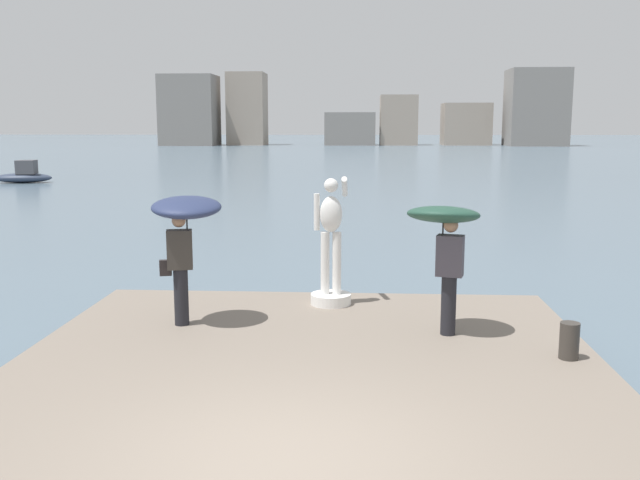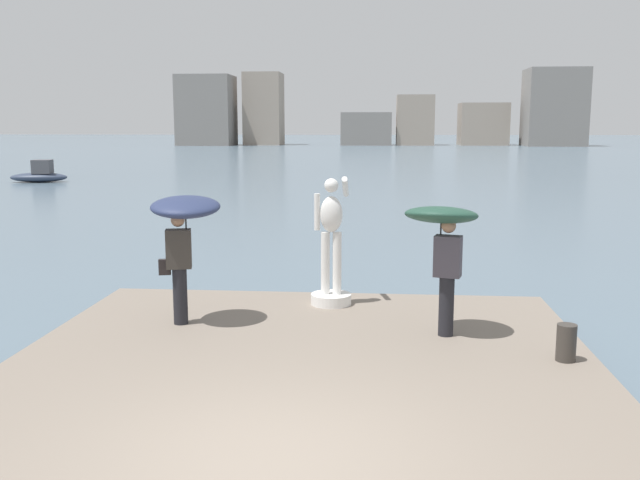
{
  "view_description": "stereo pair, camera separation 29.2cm",
  "coord_description": "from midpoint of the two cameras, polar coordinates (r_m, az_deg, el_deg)",
  "views": [
    {
      "loc": [
        0.68,
        -5.98,
        3.45
      ],
      "look_at": [
        0.0,
        5.49,
        1.55
      ],
      "focal_mm": 39.17,
      "sensor_mm": 36.0,
      "label": 1
    },
    {
      "loc": [
        0.98,
        -5.95,
        3.45
      ],
      "look_at": [
        0.0,
        5.49,
        1.55
      ],
      "focal_mm": 39.17,
      "sensor_mm": 36.0,
      "label": 2
    }
  ],
  "objects": [
    {
      "name": "onlooker_right",
      "position": [
        10.22,
        9.38,
        0.73
      ],
      "size": [
        1.31,
        1.32,
        1.95
      ],
      "color": "black",
      "rests_on": "pier"
    },
    {
      "name": "pier",
      "position": [
        8.42,
        -2.58,
        -13.32
      ],
      "size": [
        7.78,
        9.52,
        0.4
      ],
      "primitive_type": "cube",
      "color": "slate",
      "rests_on": "ground"
    },
    {
      "name": "ground_plane",
      "position": [
        46.1,
        2.38,
        5.09
      ],
      "size": [
        400.0,
        400.0,
        0.0
      ],
      "primitive_type": "plane",
      "color": "slate"
    },
    {
      "name": "boat_near",
      "position": [
        45.82,
        -23.21,
        4.89
      ],
      "size": [
        3.57,
        1.96,
        1.35
      ],
      "color": "#2D384C",
      "rests_on": "ground"
    },
    {
      "name": "statue_white_figure",
      "position": [
        11.89,
        0.19,
        -1.29
      ],
      "size": [
        0.69,
        0.91,
        2.2
      ],
      "color": "white",
      "rests_on": "pier"
    },
    {
      "name": "onlooker_left",
      "position": [
        10.8,
        -11.77,
        1.34
      ],
      "size": [
        1.27,
        1.29,
        2.02
      ],
      "color": "black",
      "rests_on": "pier"
    },
    {
      "name": "mooring_bollard",
      "position": [
        9.79,
        18.88,
        -7.79
      ],
      "size": [
        0.26,
        0.26,
        0.49
      ],
      "primitive_type": "cylinder",
      "color": "#38332D",
      "rests_on": "pier"
    },
    {
      "name": "distant_skyline",
      "position": [
        120.23,
        3.45,
        10.25
      ],
      "size": [
        67.03,
        12.53,
        12.47
      ],
      "color": "gray",
      "rests_on": "ground"
    }
  ]
}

